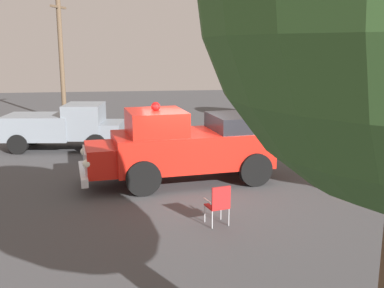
{
  "coord_description": "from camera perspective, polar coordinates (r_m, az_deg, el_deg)",
  "views": [
    {
      "loc": [
        -13.64,
        1.67,
        4.29
      ],
      "look_at": [
        0.38,
        -0.28,
        1.21
      ],
      "focal_mm": 42.82,
      "sensor_mm": 36.0,
      "label": 1
    }
  ],
  "objects": [
    {
      "name": "ground_plane",
      "position": [
        14.39,
        -0.9,
        -5.08
      ],
      "size": [
        60.0,
        60.0,
        0.0
      ],
      "primitive_type": "plane",
      "color": "#424244"
    },
    {
      "name": "vintage_fire_truck",
      "position": [
        14.43,
        -0.9,
        -0.12
      ],
      "size": [
        3.02,
        6.18,
        2.59
      ],
      "color": "black",
      "rests_on": "ground"
    },
    {
      "name": "parked_pickup",
      "position": [
        19.81,
        -15.71,
        2.21
      ],
      "size": [
        2.52,
        4.99,
        1.9
      ],
      "color": "black",
      "rests_on": "ground"
    },
    {
      "name": "lawn_chair_spare",
      "position": [
        11.07,
        3.37,
        -7.28
      ],
      "size": [
        0.6,
        0.61,
        1.02
      ],
      "color": "#B7BABF",
      "rests_on": "ground"
    },
    {
      "name": "spectator_standing",
      "position": [
        19.11,
        -2.69,
        2.23
      ],
      "size": [
        0.53,
        0.51,
        1.68
      ],
      "color": "#2D334C",
      "rests_on": "ground"
    },
    {
      "name": "oak_tree_right",
      "position": [
        24.72,
        16.26,
        9.64
      ],
      "size": [
        2.92,
        2.92,
        4.86
      ],
      "color": "brown",
      "rests_on": "ground"
    },
    {
      "name": "utility_pole",
      "position": [
        26.86,
        -15.97,
        10.31
      ],
      "size": [
        1.65,
        0.65,
        6.9
      ],
      "color": "brown",
      "rests_on": "ground"
    },
    {
      "name": "traffic_cone",
      "position": [
        14.06,
        18.24,
        -4.83
      ],
      "size": [
        0.4,
        0.4,
        0.64
      ],
      "color": "orange",
      "rests_on": "ground"
    }
  ]
}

